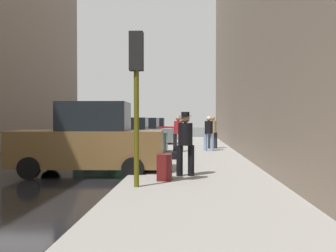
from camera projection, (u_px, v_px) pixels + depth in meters
The scene contains 14 objects.
ground_plane at pixel (17, 171), 12.43m from camera, with size 120.00×120.00×0.00m, color black.
sidewalk at pixel (198, 170), 12.09m from camera, with size 4.00×40.00×0.15m, color gray.
parked_bronze_suv at pixel (90, 141), 11.58m from camera, with size 4.66×2.18×2.25m.
parked_dark_green_sedan at pixel (124, 138), 17.57m from camera, with size 4.23×2.12×1.79m.
parked_gray_coupe at pixel (141, 133), 23.74m from camera, with size 4.26×2.18×1.79m.
parked_red_hatchback at pixel (151, 130), 29.88m from camera, with size 4.23×2.12×1.79m.
fire_hydrant at pixel (156, 150), 14.62m from camera, with size 0.42×0.22×0.70m.
traffic_light at pixel (136, 75), 8.67m from camera, with size 0.32×0.32×3.60m.
pedestrian_with_fedora at pixel (185, 140), 10.37m from camera, with size 0.52×0.44×1.78m.
pedestrian_in_red_jacket at pixel (178, 132), 17.95m from camera, with size 0.53×0.50×1.71m.
pedestrian_in_jeans at pixel (209, 131), 18.45m from camera, with size 0.53×0.48×1.71m.
pedestrian_in_tan_coat at pixel (213, 131), 19.86m from camera, with size 0.52×0.44×1.71m.
rolling_suitcase at pixel (165, 167), 9.70m from camera, with size 0.37×0.57×1.04m.
duffel_bag at pixel (175, 155), 14.69m from camera, with size 0.32×0.44×0.28m.
Camera 1 is at (5.72, -12.09, 1.74)m, focal length 40.00 mm.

